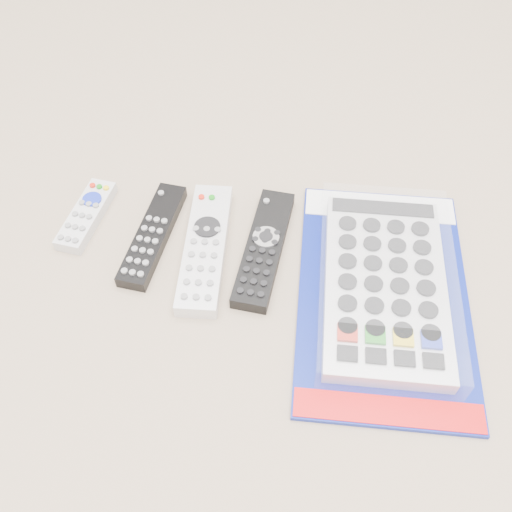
# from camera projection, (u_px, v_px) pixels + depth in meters

# --- Properties ---
(remote_small_grey) EXTENTS (0.06, 0.13, 0.02)m
(remote_small_grey) POSITION_uv_depth(u_px,v_px,m) (86.00, 215.00, 0.82)
(remote_small_grey) COLOR #BABABC
(remote_small_grey) RESTS_ON ground
(remote_slim_black) EXTENTS (0.06, 0.19, 0.02)m
(remote_slim_black) POSITION_uv_depth(u_px,v_px,m) (153.00, 235.00, 0.79)
(remote_slim_black) COLOR black
(remote_slim_black) RESTS_ON ground
(remote_silver_dvd) EXTENTS (0.06, 0.22, 0.02)m
(remote_silver_dvd) POSITION_uv_depth(u_px,v_px,m) (205.00, 247.00, 0.78)
(remote_silver_dvd) COLOR silver
(remote_silver_dvd) RESTS_ON ground
(remote_large_black) EXTENTS (0.07, 0.20, 0.02)m
(remote_large_black) POSITION_uv_depth(u_px,v_px,m) (264.00, 248.00, 0.78)
(remote_large_black) COLOR black
(remote_large_black) RESTS_ON ground
(jumbo_remote_packaged) EXTENTS (0.22, 0.36, 0.05)m
(jumbo_remote_packaged) POSITION_uv_depth(u_px,v_px,m) (385.00, 283.00, 0.73)
(jumbo_remote_packaged) COLOR navy
(jumbo_remote_packaged) RESTS_ON ground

